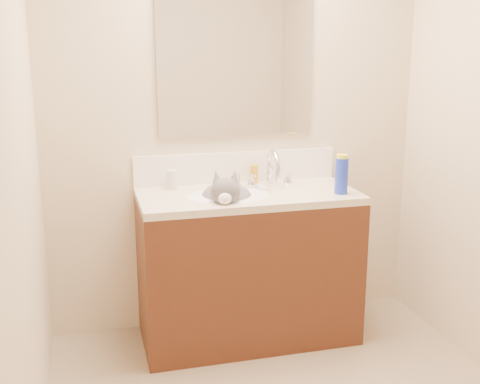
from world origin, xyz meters
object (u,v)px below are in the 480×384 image
faucet (272,171)px  spray_can (341,176)px  basin (228,208)px  silver_jar (236,180)px  vanity_cabinet (248,270)px  cat (227,201)px  pill_bottle (172,180)px  amber_bottle (254,174)px

faucet → spray_can: size_ratio=1.43×
faucet → basin: bearing=-150.9°
basin → spray_can: 0.64m
silver_jar → spray_can: (0.51, -0.33, 0.07)m
vanity_cabinet → cat: size_ratio=2.71×
basin → faucet: 0.38m
faucet → spray_can: faucet is taller
cat → pill_bottle: cat is taller
vanity_cabinet → pill_bottle: 0.66m
cat → spray_can: size_ratio=2.26×
vanity_cabinet → spray_can: (0.48, -0.14, 0.55)m
pill_bottle → spray_can: (0.87, -0.34, 0.04)m
basin → faucet: bearing=29.1°
spray_can → amber_bottle: bearing=137.4°
faucet → pill_bottle: 0.57m
basin → vanity_cabinet: bearing=14.0°
amber_bottle → pill_bottle: bearing=-177.3°
amber_bottle → spray_can: bearing=-42.6°
basin → amber_bottle: bearing=48.7°
silver_jar → faucet: bearing=-12.3°
vanity_cabinet → amber_bottle: amber_bottle is taller
vanity_cabinet → silver_jar: silver_jar is taller
cat → silver_jar: cat is taller
cat → silver_jar: 0.25m
vanity_cabinet → pill_bottle: bearing=153.7°
basin → spray_can: spray_can is taller
silver_jar → basin: bearing=-113.9°
vanity_cabinet → spray_can: size_ratio=6.13×
vanity_cabinet → pill_bottle: size_ratio=11.22×
silver_jar → amber_bottle: bearing=15.1°
silver_jar → amber_bottle: size_ratio=0.56×
basin → faucet: (0.30, 0.17, 0.16)m
pill_bottle → spray_can: size_ratio=0.55×
vanity_cabinet → basin: 0.40m
basin → cat: 0.04m
faucet → silver_jar: size_ratio=4.58×
cat → pill_bottle: (-0.26, 0.22, 0.08)m
faucet → pill_bottle: size_ratio=2.62×
faucet → spray_can: bearing=-42.7°
vanity_cabinet → silver_jar: bearing=98.1°
vanity_cabinet → faucet: size_ratio=4.29×
amber_bottle → silver_jar: bearing=-164.9°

